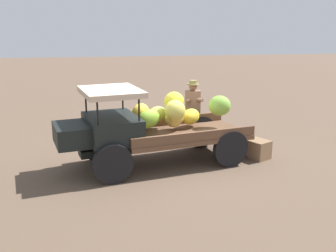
# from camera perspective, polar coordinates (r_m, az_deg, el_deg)

# --- Properties ---
(ground_plane) EXTENTS (60.00, 60.00, 0.00)m
(ground_plane) POSITION_cam_1_polar(r_m,az_deg,el_deg) (9.98, -2.11, -4.78)
(ground_plane) COLOR brown
(truck) EXTENTS (4.65, 2.52, 1.87)m
(truck) POSITION_cam_1_polar(r_m,az_deg,el_deg) (9.41, -3.16, -0.10)
(truck) COLOR black
(truck) RESTS_ON ground
(farmer) EXTENTS (0.53, 0.47, 1.74)m
(farmer) POSITION_cam_1_polar(r_m,az_deg,el_deg) (11.21, 3.51, 2.64)
(farmer) COLOR #8A6142
(farmer) RESTS_ON ground
(wooden_crate) EXTENTS (0.65, 0.70, 0.46)m
(wooden_crate) POSITION_cam_1_polar(r_m,az_deg,el_deg) (10.28, 12.52, -3.20)
(wooden_crate) COLOR #8A6849
(wooden_crate) RESTS_ON ground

